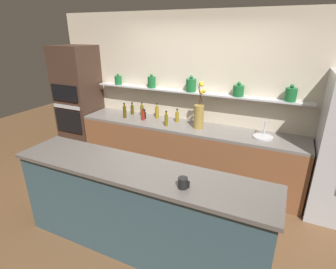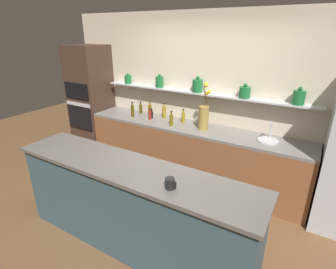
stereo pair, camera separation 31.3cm
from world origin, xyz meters
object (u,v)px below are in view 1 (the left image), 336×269
Objects in this scene: bottle_oil_4 at (157,112)px; bottle_sauce_5 at (145,115)px; oven_tower at (79,103)px; bottle_oil_6 at (132,109)px; coffee_mug at (183,183)px; bottle_sauce_0 at (143,115)px; sink_fixture at (263,136)px; bottle_oil_3 at (125,112)px; flower_vase at (199,115)px; bottle_oil_7 at (166,120)px; bottle_oil_2 at (142,110)px; bottle_oil_1 at (177,117)px.

bottle_oil_4 is 1.57× the size of bottle_sauce_5.
bottle_oil_6 is at bearing 8.97° from oven_tower.
bottle_oil_4 is 2.31m from coffee_mug.
bottle_sauce_0 reaches higher than bottle_sauce_5.
sink_fixture is 2.25m from bottle_oil_6.
bottle_oil_3 is at bearing -156.41° from bottle_oil_4.
bottle_oil_4 reaches higher than coffee_mug.
flower_vase is at bearing 2.15° from bottle_oil_3.
bottle_sauce_5 is (-0.02, 0.08, -0.02)m from bottle_sauce_0.
sink_fixture is 1.06× the size of bottle_oil_3.
sink_fixture is at bearing 1.57° from flower_vase.
bottle_sauce_5 is 0.35m from bottle_oil_6.
bottle_oil_6 is 0.86m from bottle_oil_7.
bottle_oil_7 reaches higher than bottle_sauce_0.
bottle_oil_2 is 0.30m from bottle_oil_3.
coffee_mug is at bearing -51.28° from bottle_oil_2.
bottle_sauce_5 is 2.31m from coffee_mug.
bottle_oil_1 is 0.57m from bottle_sauce_5.
bottle_oil_7 is (0.47, -0.08, 0.01)m from bottle_sauce_0.
bottle_oil_7 is (0.81, -0.06, -0.01)m from bottle_oil_3.
bottle_oil_1 is 0.92× the size of bottle_oil_7.
coffee_mug is at bearing -75.46° from flower_vase.
bottle_sauce_0 is at bearing 169.85° from bottle_oil_7.
coffee_mug is at bearing -44.21° from bottle_oil_3.
sink_fixture is at bearing -0.67° from bottle_sauce_5.
coffee_mug is (1.43, -1.81, 0.08)m from bottle_sauce_5.
sink_fixture is 1.15× the size of bottle_oil_7.
bottle_oil_6 is at bearing 176.05° from sink_fixture.
bottle_oil_3 and bottle_oil_4 have the same top height.
bottle_oil_6 is 2.02× the size of coffee_mug.
oven_tower is at bearing -178.55° from bottle_sauce_5.
oven_tower is 19.43× the size of coffee_mug.
bottle_oil_2 reaches higher than bottle_oil_7.
sink_fixture is 1.06× the size of bottle_oil_4.
bottle_sauce_0 is 0.89× the size of bottle_oil_1.
bottle_oil_7 is (0.48, -0.16, 0.03)m from bottle_sauce_5.
flower_vase is 6.75× the size of coffee_mug.
oven_tower is 2.36m from flower_vase.
bottle_sauce_5 is at bearing 1.45° from oven_tower.
flower_vase is at bearing -0.32° from oven_tower.
bottle_sauce_0 is at bearing 3.46° from bottle_oil_3.
bottle_oil_3 reaches higher than bottle_oil_6.
coffee_mug reaches higher than bottle_sauce_0.
bottle_sauce_0 is 0.40m from bottle_oil_6.
bottle_oil_3 reaches higher than coffee_mug.
flower_vase is 1.32m from bottle_oil_6.
oven_tower is 1.39m from bottle_sauce_5.
bottle_oil_4 reaches higher than bottle_oil_6.
bottle_oil_4 is at bearing 5.78° from oven_tower.
bottle_oil_3 reaches higher than bottle_sauce_5.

